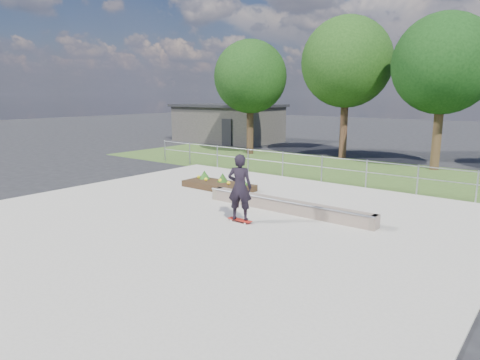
{
  "coord_description": "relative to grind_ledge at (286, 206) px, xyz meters",
  "views": [
    {
      "loc": [
        8.47,
        -9.04,
        3.79
      ],
      "look_at": [
        0.2,
        1.5,
        1.1
      ],
      "focal_mm": 32.0,
      "sensor_mm": 36.0,
      "label": 1
    }
  ],
  "objects": [
    {
      "name": "grind_ledge",
      "position": [
        0.0,
        0.0,
        0.0
      ],
      "size": [
        6.0,
        0.44,
        0.43
      ],
      "color": "#6B5A4F",
      "rests_on": "concrete_slab"
    },
    {
      "name": "fence",
      "position": [
        -1.42,
        5.15,
        0.51
      ],
      "size": [
        20.06,
        0.06,
        1.2
      ],
      "color": "gray",
      "rests_on": "ground"
    },
    {
      "name": "skateboarder",
      "position": [
        -0.49,
        -1.79,
        0.85
      ],
      "size": [
        0.84,
        0.72,
        2.04
      ],
      "color": "silver",
      "rests_on": "concrete_slab"
    },
    {
      "name": "planter_bed",
      "position": [
        -3.99,
        1.34,
        -0.02
      ],
      "size": [
        3.0,
        1.2,
        0.61
      ],
      "color": "black",
      "rests_on": "concrete_slab"
    },
    {
      "name": "tree_mid_right",
      "position": [
        1.58,
        11.65,
        4.97
      ],
      "size": [
        4.9,
        4.9,
        7.7
      ],
      "color": "#382616",
      "rests_on": "ground"
    },
    {
      "name": "building",
      "position": [
        -15.42,
        15.65,
        1.25
      ],
      "size": [
        8.4,
        5.4,
        3.0
      ],
      "color": "#312F2C",
      "rests_on": "ground"
    },
    {
      "name": "grass_verge",
      "position": [
        -1.42,
        8.65,
        -0.25
      ],
      "size": [
        30.0,
        8.0,
        0.02
      ],
      "primitive_type": "cube",
      "color": "#334E1F",
      "rests_on": "ground"
    },
    {
      "name": "tree_far_left",
      "position": [
        -9.42,
        10.65,
        4.59
      ],
      "size": [
        4.55,
        4.55,
        7.15
      ],
      "color": "black",
      "rests_on": "ground"
    },
    {
      "name": "tree_mid_left",
      "position": [
        -3.92,
        12.65,
        5.34
      ],
      "size": [
        5.25,
        5.25,
        8.25
      ],
      "color": "#362015",
      "rests_on": "ground"
    },
    {
      "name": "ground",
      "position": [
        -1.42,
        -2.35,
        -0.26
      ],
      "size": [
        120.0,
        120.0,
        0.0
      ],
      "primitive_type": "plane",
      "color": "black",
      "rests_on": "ground"
    },
    {
      "name": "concrete_slab",
      "position": [
        -1.42,
        -2.35,
        -0.23
      ],
      "size": [
        15.0,
        15.0,
        0.06
      ],
      "primitive_type": "cube",
      "color": "#9E988C",
      "rests_on": "ground"
    }
  ]
}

